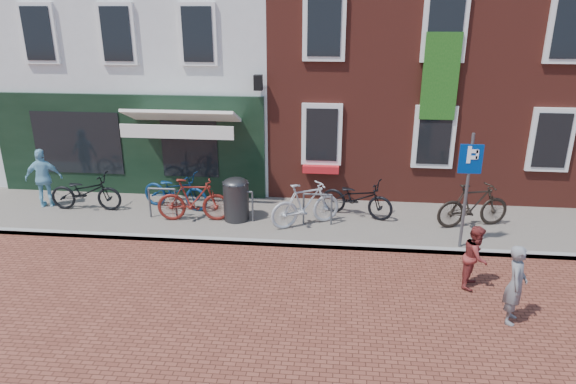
# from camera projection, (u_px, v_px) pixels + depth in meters

# --- Properties ---
(ground) EXTENTS (80.00, 80.00, 0.00)m
(ground) POSITION_uv_depth(u_px,v_px,m) (293.00, 247.00, 12.05)
(ground) COLOR brown
(sidewalk) EXTENTS (24.00, 3.00, 0.10)m
(sidewalk) POSITION_uv_depth(u_px,v_px,m) (337.00, 222.00, 13.34)
(sidewalk) COLOR slate
(sidewalk) RESTS_ON ground
(building_stucco) EXTENTS (8.00, 8.00, 9.00)m
(building_stucco) POSITION_uv_depth(u_px,v_px,m) (167.00, 31.00, 17.53)
(building_stucco) COLOR silver
(building_stucco) RESTS_ON ground
(building_brick_mid) EXTENTS (6.00, 8.00, 10.00)m
(building_brick_mid) POSITION_uv_depth(u_px,v_px,m) (375.00, 16.00, 16.68)
(building_brick_mid) COLOR maroon
(building_brick_mid) RESTS_ON ground
(building_brick_right) EXTENTS (6.00, 8.00, 10.00)m
(building_brick_right) POSITION_uv_depth(u_px,v_px,m) (570.00, 16.00, 16.10)
(building_brick_right) COLOR maroon
(building_brick_right) RESTS_ON ground
(litter_bin) EXTENTS (0.65, 0.65, 1.20)m
(litter_bin) POSITION_uv_depth(u_px,v_px,m) (236.00, 197.00, 13.16)
(litter_bin) COLOR #2E2D30
(litter_bin) RESTS_ON sidewalk
(parking_sign) EXTENTS (0.50, 0.08, 2.67)m
(parking_sign) POSITION_uv_depth(u_px,v_px,m) (468.00, 176.00, 11.28)
(parking_sign) COLOR #4C4C4F
(parking_sign) RESTS_ON sidewalk
(woman) EXTENTS (0.52, 0.63, 1.47)m
(woman) POSITION_uv_depth(u_px,v_px,m) (516.00, 284.00, 9.02)
(woman) COLOR slate
(woman) RESTS_ON ground
(boy) EXTENTS (0.70, 0.77, 1.29)m
(boy) POSITION_uv_depth(u_px,v_px,m) (476.00, 257.00, 10.20)
(boy) COLOR maroon
(boy) RESTS_ON ground
(cafe_person) EXTENTS (1.02, 0.64, 1.62)m
(cafe_person) POSITION_uv_depth(u_px,v_px,m) (44.00, 178.00, 13.98)
(cafe_person) COLOR #85C4DB
(cafe_person) RESTS_ON sidewalk
(bicycle_0) EXTENTS (1.95, 0.74, 1.01)m
(bicycle_0) POSITION_uv_depth(u_px,v_px,m) (86.00, 192.00, 13.85)
(bicycle_0) COLOR black
(bicycle_0) RESTS_ON sidewalk
(bicycle_1) EXTENTS (1.91, 0.71, 1.13)m
(bicycle_1) POSITION_uv_depth(u_px,v_px,m) (194.00, 200.00, 13.12)
(bicycle_1) COLOR maroon
(bicycle_1) RESTS_ON sidewalk
(bicycle_2) EXTENTS (2.03, 1.09, 1.01)m
(bicycle_2) POSITION_uv_depth(u_px,v_px,m) (175.00, 190.00, 13.96)
(bicycle_2) COLOR navy
(bicycle_2) RESTS_ON sidewalk
(bicycle_3) EXTENTS (1.89, 1.38, 1.13)m
(bicycle_3) POSITION_uv_depth(u_px,v_px,m) (306.00, 204.00, 12.82)
(bicycle_3) COLOR #ABABAD
(bicycle_3) RESTS_ON sidewalk
(bicycle_4) EXTENTS (2.04, 1.29, 1.01)m
(bicycle_4) POSITION_uv_depth(u_px,v_px,m) (357.00, 198.00, 13.42)
(bicycle_4) COLOR black
(bicycle_4) RESTS_ON sidewalk
(bicycle_5) EXTENTS (1.95, 1.02, 1.13)m
(bicycle_5) POSITION_uv_depth(u_px,v_px,m) (473.00, 205.00, 12.76)
(bicycle_5) COLOR black
(bicycle_5) RESTS_ON sidewalk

